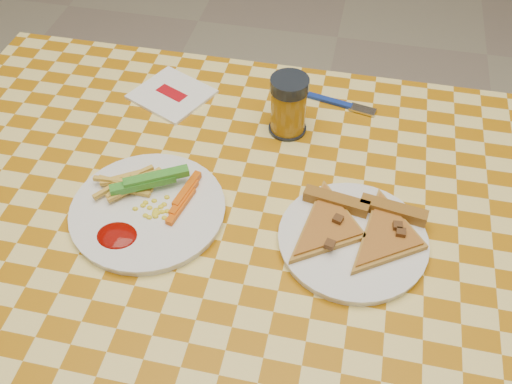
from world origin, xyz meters
TOP-DOWN VIEW (x-y plane):
  - table at (0.00, 0.00)m, footprint 1.28×0.88m
  - plate_left at (-0.18, -0.01)m, footprint 0.25×0.25m
  - plate_right at (0.15, 0.00)m, footprint 0.28×0.28m
  - fries_veggies at (-0.19, 0.01)m, footprint 0.19×0.18m
  - pizza_slices at (0.15, 0.02)m, footprint 0.25×0.22m
  - drink_glass at (0.00, 0.24)m, footprint 0.07×0.07m
  - napkin at (-0.24, 0.29)m, footprint 0.18×0.17m
  - fork at (0.09, 0.33)m, footprint 0.16×0.05m

SIDE VIEW (x-z plane):
  - table at x=0.00m, z-range 0.30..1.06m
  - napkin at x=-0.24m, z-range 0.76..0.76m
  - fork at x=0.09m, z-range 0.76..0.76m
  - plate_left at x=-0.18m, z-range 0.76..0.77m
  - plate_right at x=0.15m, z-range 0.76..0.77m
  - pizza_slices at x=0.15m, z-range 0.76..0.79m
  - fries_veggies at x=-0.19m, z-range 0.76..0.80m
  - drink_glass at x=0.00m, z-range 0.75..0.87m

